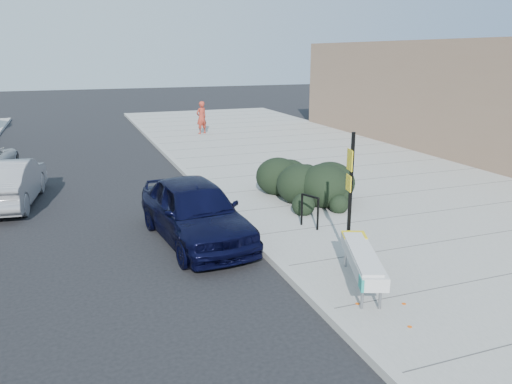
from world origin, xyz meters
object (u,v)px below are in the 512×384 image
(bench, at_px, (362,259))
(sign_post, at_px, (350,189))
(pedestrian, at_px, (201,118))
(sedan_navy, at_px, (195,211))
(wagon_silver, at_px, (8,182))
(bike_rack, at_px, (310,208))

(bench, relative_size, sign_post, 0.85)
(sign_post, distance_m, pedestrian, 18.47)
(bench, height_order, sedan_navy, sedan_navy)
(wagon_silver, distance_m, pedestrian, 14.03)
(sign_post, xyz_separation_m, pedestrian, (1.41, 18.40, -0.68))
(bike_rack, xyz_separation_m, sedan_navy, (-2.95, 0.50, 0.11))
(wagon_silver, relative_size, pedestrian, 2.44)
(pedestrian, bearing_deg, wagon_silver, 27.80)
(sedan_navy, distance_m, wagon_silver, 6.89)
(wagon_silver, height_order, pedestrian, pedestrian)
(bike_rack, distance_m, sign_post, 2.33)
(bench, distance_m, sign_post, 1.79)
(bench, distance_m, wagon_silver, 11.43)
(sign_post, relative_size, wagon_silver, 0.64)
(bench, xyz_separation_m, pedestrian, (1.90, 19.79, 0.33))
(bike_rack, bearing_deg, sign_post, -115.62)
(bike_rack, relative_size, sign_post, 0.31)
(sedan_navy, distance_m, pedestrian, 16.41)
(sedan_navy, bearing_deg, sign_post, -47.85)
(bike_rack, xyz_separation_m, pedestrian, (1.32, 16.34, 0.38))
(sign_post, bearing_deg, pedestrian, 97.46)
(bike_rack, xyz_separation_m, wagon_silver, (-7.64, 5.54, 0.05))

